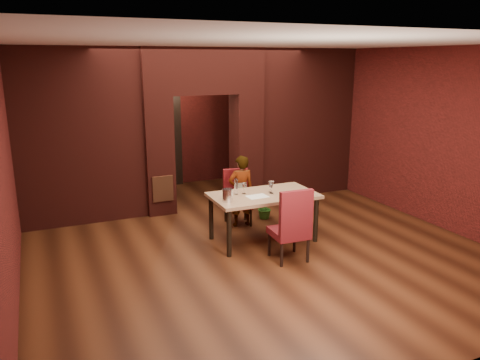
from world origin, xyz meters
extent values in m
plane|color=#462211|center=(0.00, 0.00, 0.00)|extent=(8.00, 8.00, 0.00)
cube|color=silver|center=(0.00, 0.00, 3.20)|extent=(7.00, 8.00, 0.04)
cube|color=maroon|center=(0.00, 4.00, 1.60)|extent=(7.00, 0.04, 3.20)
cube|color=maroon|center=(0.00, -4.00, 1.60)|extent=(7.00, 0.04, 3.20)
cube|color=maroon|center=(-3.50, 0.00, 1.60)|extent=(0.04, 8.00, 3.20)
cube|color=maroon|center=(3.50, 0.00, 1.60)|extent=(0.04, 8.00, 3.20)
cube|color=maroon|center=(-0.95, 2.00, 1.15)|extent=(0.55, 0.55, 2.30)
cube|color=maroon|center=(0.95, 2.00, 1.15)|extent=(0.55, 0.55, 2.30)
cube|color=maroon|center=(0.00, 2.00, 2.75)|extent=(2.45, 0.55, 0.90)
cube|color=maroon|center=(-2.36, 2.00, 1.60)|extent=(2.28, 0.35, 3.20)
cube|color=maroon|center=(2.36, 2.00, 1.60)|extent=(2.28, 0.35, 3.20)
cube|color=#A85630|center=(-0.95, 1.71, 0.55)|extent=(0.40, 0.03, 0.50)
cube|color=black|center=(-0.40, 3.94, 1.05)|extent=(0.90, 0.08, 2.10)
cube|color=black|center=(-0.40, 3.90, 1.05)|extent=(1.02, 0.04, 2.22)
cube|color=tan|center=(0.25, -0.21, 0.41)|extent=(1.74, 0.99, 0.81)
cube|color=maroon|center=(0.19, 0.70, 0.51)|extent=(0.52, 0.52, 1.01)
cube|color=maroon|center=(0.26, -1.06, 0.57)|extent=(0.55, 0.55, 1.14)
imported|color=white|center=(0.21, 0.61, 0.66)|extent=(0.50, 0.34, 1.31)
cube|color=white|center=(0.09, -0.31, 0.82)|extent=(0.35, 0.26, 0.00)
cylinder|color=silver|center=(-0.45, -0.36, 0.91)|extent=(0.17, 0.17, 0.20)
cylinder|color=white|center=(-0.16, -0.03, 0.95)|extent=(0.06, 0.06, 0.27)
imported|color=#2B651E|center=(0.79, 0.79, 0.21)|extent=(0.45, 0.41, 0.43)
camera|label=1|loc=(-3.11, -6.83, 2.97)|focal=35.00mm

